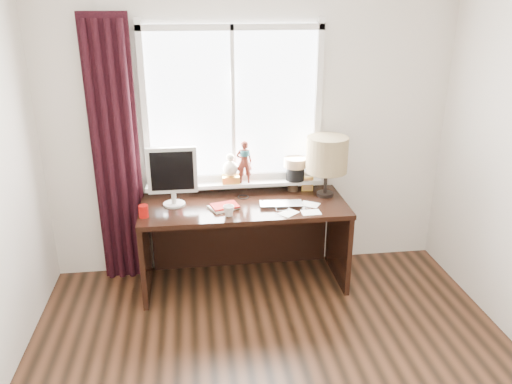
{
  "coord_description": "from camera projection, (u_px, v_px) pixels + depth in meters",
  "views": [
    {
      "loc": [
        -0.5,
        -2.16,
        2.34
      ],
      "look_at": [
        -0.05,
        1.25,
        1.0
      ],
      "focal_mm": 35.0,
      "sensor_mm": 36.0,
      "label": 1
    }
  ],
  "objects": [
    {
      "name": "wall_back",
      "position": [
        250.0,
        128.0,
        4.28
      ],
      "size": [
        3.5,
        0.0,
        2.6
      ],
      "primitive_type": "cube",
      "rotation": [
        1.57,
        0.0,
        0.0
      ],
      "color": "silver",
      "rests_on": "ground"
    },
    {
      "name": "laptop",
      "position": [
        281.0,
        204.0,
        4.08
      ],
      "size": [
        0.37,
        0.25,
        0.03
      ],
      "primitive_type": "imported",
      "rotation": [
        0.0,
        0.0,
        -0.08
      ],
      "color": "silver",
      "rests_on": "desk"
    },
    {
      "name": "mug",
      "position": [
        229.0,
        210.0,
        3.88
      ],
      "size": [
        0.11,
        0.11,
        0.09
      ],
      "primitive_type": "imported",
      "rotation": [
        0.0,
        0.0,
        0.37
      ],
      "color": "white",
      "rests_on": "desk"
    },
    {
      "name": "red_cup",
      "position": [
        144.0,
        211.0,
        3.86
      ],
      "size": [
        0.07,
        0.07,
        0.1
      ],
      "primitive_type": "cylinder",
      "color": "#9B0A06",
      "rests_on": "desk"
    },
    {
      "name": "window",
      "position": [
        234.0,
        129.0,
        4.21
      ],
      "size": [
        1.52,
        0.22,
        1.4
      ],
      "color": "white",
      "rests_on": "ground"
    },
    {
      "name": "curtain",
      "position": [
        116.0,
        157.0,
        4.12
      ],
      "size": [
        0.38,
        0.09,
        2.25
      ],
      "color": "black",
      "rests_on": "floor"
    },
    {
      "name": "desk",
      "position": [
        243.0,
        226.0,
        4.3
      ],
      "size": [
        1.7,
        0.7,
        0.75
      ],
      "color": "black",
      "rests_on": "floor"
    },
    {
      "name": "monitor",
      "position": [
        172.0,
        173.0,
        4.0
      ],
      "size": [
        0.4,
        0.18,
        0.49
      ],
      "color": "beige",
      "rests_on": "desk"
    },
    {
      "name": "notebook_stack",
      "position": [
        224.0,
        207.0,
        4.03
      ],
      "size": [
        0.27,
        0.24,
        0.03
      ],
      "color": "beige",
      "rests_on": "desk"
    },
    {
      "name": "brush_holder",
      "position": [
        293.0,
        184.0,
        4.39
      ],
      "size": [
        0.09,
        0.09,
        0.25
      ],
      "color": "black",
      "rests_on": "desk"
    },
    {
      "name": "icon_frame",
      "position": [
        308.0,
        184.0,
        4.38
      ],
      "size": [
        0.1,
        0.03,
        0.13
      ],
      "color": "gold",
      "rests_on": "desk"
    },
    {
      "name": "table_lamp",
      "position": [
        327.0,
        155.0,
        4.16
      ],
      "size": [
        0.35,
        0.35,
        0.52
      ],
      "color": "black",
      "rests_on": "desk"
    },
    {
      "name": "loose_papers",
      "position": [
        303.0,
        210.0,
        4.0
      ],
      "size": [
        0.39,
        0.33,
        0.0
      ],
      "color": "white",
      "rests_on": "desk"
    },
    {
      "name": "desk_cables",
      "position": [
        267.0,
        202.0,
        4.16
      ],
      "size": [
        0.42,
        0.34,
        0.01
      ],
      "color": "black",
      "rests_on": "desk"
    }
  ]
}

